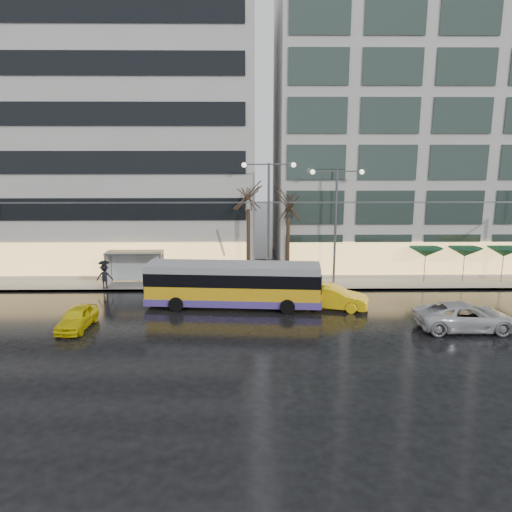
{
  "coord_description": "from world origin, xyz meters",
  "views": [
    {
      "loc": [
        0.58,
        -25.92,
        10.31
      ],
      "look_at": [
        0.99,
        5.0,
        3.51
      ],
      "focal_mm": 35.0,
      "sensor_mm": 36.0,
      "label": 1
    }
  ],
  "objects_px": {
    "trolleybus": "(233,286)",
    "street_lamp_near": "(269,206)",
    "bus_shelter": "(130,260)",
    "taxi_a": "(77,318)"
  },
  "relations": [
    {
      "from": "trolleybus",
      "to": "street_lamp_near",
      "type": "xyz_separation_m",
      "value": [
        2.49,
        5.39,
        4.57
      ]
    },
    {
      "from": "trolleybus",
      "to": "taxi_a",
      "type": "relative_size",
      "value": 3.05
    },
    {
      "from": "trolleybus",
      "to": "street_lamp_near",
      "type": "height_order",
      "value": "street_lamp_near"
    },
    {
      "from": "bus_shelter",
      "to": "street_lamp_near",
      "type": "xyz_separation_m",
      "value": [
        10.38,
        0.11,
        4.03
      ]
    },
    {
      "from": "trolleybus",
      "to": "bus_shelter",
      "type": "height_order",
      "value": "trolleybus"
    },
    {
      "from": "street_lamp_near",
      "to": "taxi_a",
      "type": "height_order",
      "value": "street_lamp_near"
    },
    {
      "from": "bus_shelter",
      "to": "trolleybus",
      "type": "bearing_deg",
      "value": -33.76
    },
    {
      "from": "trolleybus",
      "to": "street_lamp_near",
      "type": "distance_m",
      "value": 7.49
    },
    {
      "from": "trolleybus",
      "to": "bus_shelter",
      "type": "distance_m",
      "value": 9.51
    },
    {
      "from": "trolleybus",
      "to": "taxi_a",
      "type": "distance_m",
      "value": 9.75
    }
  ]
}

